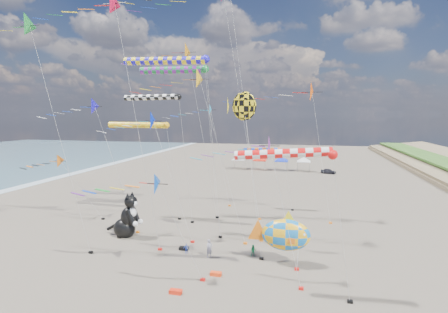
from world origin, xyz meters
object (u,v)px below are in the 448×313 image
fish_inflatable (285,235)px  parked_car (328,171)px  child_green (253,251)px  child_blue (186,248)px  cat_inflatable (126,214)px  person_adult (209,248)px

fish_inflatable → parked_car: fish_inflatable is taller
child_green → parked_car: parked_car is taller
child_blue → child_green: bearing=-20.5°
parked_car → cat_inflatable: bearing=166.3°
cat_inflatable → child_green: 14.09m
person_adult → child_green: size_ratio=1.56×
fish_inflatable → child_blue: (-9.09, 0.31, -2.18)m
person_adult → parked_car: 51.12m
fish_inflatable → child_blue: size_ratio=5.96×
fish_inflatable → person_adult: bearing=-179.1°
child_blue → person_adult: bearing=-37.4°
person_adult → child_blue: (-2.35, 0.42, -0.38)m
child_green → parked_car: size_ratio=0.33×
cat_inflatable → child_green: cat_inflatable is taller
fish_inflatable → child_green: (-2.88, 1.06, -2.10)m
child_blue → parked_car: 51.38m
fish_inflatable → child_green: bearing=159.9°
person_adult → child_blue: person_adult is taller
cat_inflatable → child_blue: (7.60, -2.80, -1.97)m
person_adult → parked_car: (13.30, 49.36, -0.29)m
child_green → child_blue: (-6.21, -0.74, -0.08)m
parked_car → child_blue: bearing=175.3°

